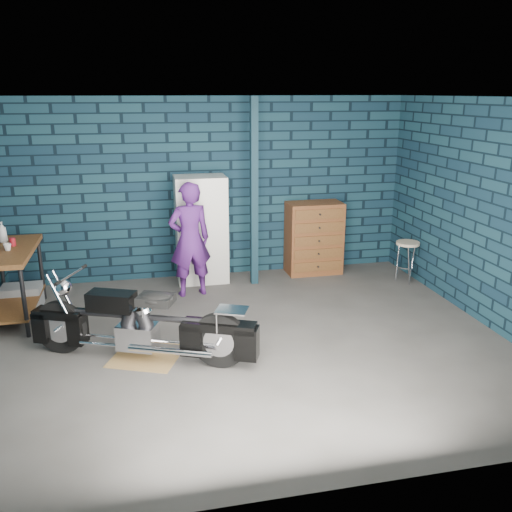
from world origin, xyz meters
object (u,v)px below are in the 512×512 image
(locker, at_px, (201,230))
(motorcycle, at_px, (142,319))
(workbench, at_px, (12,284))
(tool_chest, at_px, (314,238))
(storage_bin, at_px, (22,297))
(shop_stool, at_px, (406,262))
(person, at_px, (190,240))

(locker, bearing_deg, motorcycle, -111.05)
(motorcycle, height_order, locker, locker)
(workbench, bearing_deg, tool_chest, 12.30)
(motorcycle, relative_size, storage_bin, 4.24)
(tool_chest, distance_m, shop_stool, 1.44)
(motorcycle, distance_m, storage_bin, 2.40)
(workbench, xyz_separation_m, storage_bin, (0.02, 0.34, -0.30))
(person, distance_m, tool_chest, 2.08)
(workbench, height_order, shop_stool, workbench)
(storage_bin, height_order, locker, locker)
(motorcycle, xyz_separation_m, person, (0.70, 1.85, 0.34))
(person, relative_size, tool_chest, 1.43)
(workbench, distance_m, storage_bin, 0.45)
(workbench, height_order, storage_bin, workbench)
(tool_chest, bearing_deg, motorcycle, -138.16)
(locker, height_order, tool_chest, locker)
(locker, xyz_separation_m, shop_stool, (2.97, -0.73, -0.48))
(shop_stool, bearing_deg, person, 176.91)
(workbench, bearing_deg, locker, 20.42)
(workbench, height_order, motorcycle, motorcycle)
(workbench, xyz_separation_m, locker, (2.49, 0.93, 0.34))
(workbench, xyz_separation_m, shop_stool, (5.46, 0.20, -0.14))
(locker, relative_size, shop_stool, 2.53)
(motorcycle, height_order, tool_chest, tool_chest)
(shop_stool, bearing_deg, tool_chest, 148.96)
(workbench, distance_m, motorcycle, 2.15)
(motorcycle, bearing_deg, person, 92.24)
(motorcycle, xyz_separation_m, locker, (0.93, 2.40, 0.33))
(workbench, relative_size, motorcycle, 0.66)
(storage_bin, relative_size, tool_chest, 0.44)
(person, xyz_separation_m, shop_stool, (3.20, -0.17, -0.49))
(workbench, distance_m, person, 2.32)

